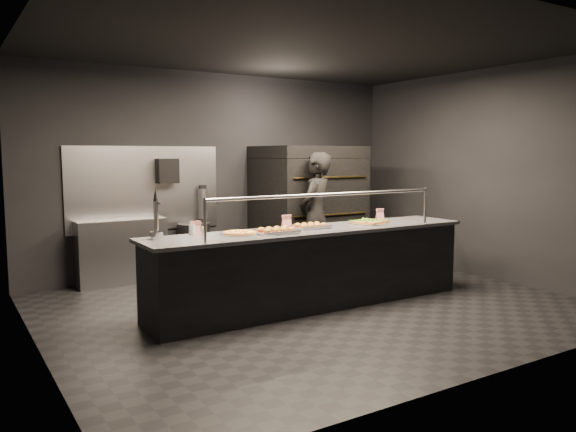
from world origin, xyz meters
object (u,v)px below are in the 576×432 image
object	(u,v)px
service_counter	(313,267)
beer_tap	(156,224)
worker	(315,217)
towel_dispenser	(167,171)
square_pizza	(369,222)
slider_tray_b	(311,226)
trash_bin	(194,250)
pizza_oven	(308,207)
prep_shelf	(122,252)
fire_extinguisher	(203,203)
round_pizza	(240,233)
slider_tray_a	(276,231)

from	to	relation	value
service_counter	beer_tap	xyz separation A→B (m)	(-1.82, 0.20, 0.61)
service_counter	worker	size ratio (longest dim) A/B	2.26
towel_dispenser	square_pizza	bearing A→B (deg)	-52.88
towel_dispenser	slider_tray_b	distance (m)	2.57
square_pizza	worker	bearing A→B (deg)	93.20
service_counter	slider_tray_b	size ratio (longest dim) A/B	9.76
square_pizza	trash_bin	distance (m)	2.68
pizza_oven	square_pizza	bearing A→B (deg)	-99.83
slider_tray_b	beer_tap	bearing A→B (deg)	175.77
prep_shelf	beer_tap	bearing A→B (deg)	-95.98
service_counter	trash_bin	distance (m)	2.30
towel_dispenser	beer_tap	world-z (taller)	towel_dispenser
towel_dispenser	fire_extinguisher	size ratio (longest dim) A/B	0.69
trash_bin	pizza_oven	bearing A→B (deg)	-10.19
pizza_oven	trash_bin	distance (m)	1.90
towel_dispenser	worker	distance (m)	2.22
round_pizza	trash_bin	bearing A→B (deg)	80.43
slider_tray_a	square_pizza	size ratio (longest dim) A/B	1.04
slider_tray_b	trash_bin	distance (m)	2.30
slider_tray_a	round_pizza	bearing A→B (deg)	162.70
pizza_oven	trash_bin	size ratio (longest dim) A/B	2.43
towel_dispenser	prep_shelf	bearing A→B (deg)	-174.29
prep_shelf	slider_tray_b	bearing A→B (deg)	-54.68
slider_tray_a	pizza_oven	bearing A→B (deg)	48.46
service_counter	worker	distance (m)	1.47
worker	fire_extinguisher	bearing A→B (deg)	-80.26
beer_tap	trash_bin	xyz separation A→B (m)	(1.24, 2.02, -0.68)
fire_extinguisher	slider_tray_b	world-z (taller)	fire_extinguisher
prep_shelf	towel_dispenser	xyz separation A→B (m)	(0.70, 0.07, 1.10)
slider_tray_b	trash_bin	world-z (taller)	slider_tray_b
towel_dispenser	round_pizza	size ratio (longest dim) A/B	0.84
square_pizza	prep_shelf	bearing A→B (deg)	137.39
towel_dispenser	pizza_oven	bearing A→B (deg)	-13.14
service_counter	trash_bin	size ratio (longest dim) A/B	5.21
pizza_oven	worker	xyz separation A→B (m)	(-0.38, -0.77, -0.06)
slider_tray_a	slider_tray_b	bearing A→B (deg)	14.86
prep_shelf	slider_tray_b	size ratio (longest dim) A/B	2.86
round_pizza	worker	distance (m)	2.08
round_pizza	trash_bin	distance (m)	2.28
prep_shelf	slider_tray_b	world-z (taller)	slider_tray_b
towel_dispenser	fire_extinguisher	world-z (taller)	towel_dispenser
square_pizza	towel_dispenser	bearing A→B (deg)	127.12
beer_tap	trash_bin	bearing A→B (deg)	58.47
service_counter	round_pizza	xyz separation A→B (m)	(-0.95, 0.04, 0.47)
towel_dispenser	round_pizza	bearing A→B (deg)	-91.22
fire_extinguisher	service_counter	bearing A→B (deg)	-81.70
pizza_oven	prep_shelf	distance (m)	2.88
square_pizza	worker	xyz separation A→B (m)	(-0.06, 1.09, -0.03)
square_pizza	trash_bin	size ratio (longest dim) A/B	0.62
round_pizza	trash_bin	size ratio (longest dim) A/B	0.53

